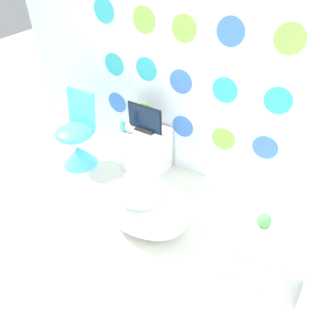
{
  "coord_description": "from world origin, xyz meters",
  "views": [
    {
      "loc": [
        1.47,
        -1.06,
        2.51
      ],
      "look_at": [
        0.33,
        0.8,
        0.73
      ],
      "focal_mm": 35.0,
      "sensor_mm": 36.0,
      "label": 1
    }
  ],
  "objects_px": {
    "chair": "(78,143)",
    "potted_plant_left": "(263,224)",
    "tv": "(145,120)",
    "vase": "(123,127)",
    "bathtub": "(143,208)"
  },
  "relations": [
    {
      "from": "chair",
      "to": "potted_plant_left",
      "type": "bearing_deg",
      "value": -10.34
    },
    {
      "from": "bathtub",
      "to": "chair",
      "type": "xyz_separation_m",
      "value": [
        -1.23,
        0.43,
        0.05
      ]
    },
    {
      "from": "chair",
      "to": "tv",
      "type": "bearing_deg",
      "value": 24.54
    },
    {
      "from": "chair",
      "to": "vase",
      "type": "xyz_separation_m",
      "value": [
        0.55,
        0.2,
        0.3
      ]
    },
    {
      "from": "tv",
      "to": "vase",
      "type": "bearing_deg",
      "value": -144.75
    },
    {
      "from": "chair",
      "to": "tv",
      "type": "relative_size",
      "value": 2.1
    },
    {
      "from": "bathtub",
      "to": "chair",
      "type": "height_order",
      "value": "chair"
    },
    {
      "from": "vase",
      "to": "potted_plant_left",
      "type": "relative_size",
      "value": 0.69
    },
    {
      "from": "bathtub",
      "to": "chair",
      "type": "relative_size",
      "value": 1.04
    },
    {
      "from": "chair",
      "to": "vase",
      "type": "bearing_deg",
      "value": 20.04
    },
    {
      "from": "chair",
      "to": "vase",
      "type": "relative_size",
      "value": 6.84
    },
    {
      "from": "bathtub",
      "to": "tv",
      "type": "height_order",
      "value": "tv"
    },
    {
      "from": "tv",
      "to": "potted_plant_left",
      "type": "distance_m",
      "value": 1.76
    },
    {
      "from": "vase",
      "to": "potted_plant_left",
      "type": "bearing_deg",
      "value": -19.3
    },
    {
      "from": "bathtub",
      "to": "potted_plant_left",
      "type": "relative_size",
      "value": 4.86
    }
  ]
}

